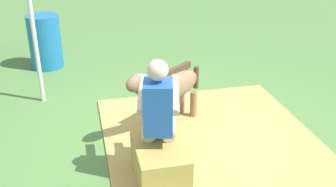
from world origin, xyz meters
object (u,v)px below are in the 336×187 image
at_px(pony_standing, 170,87).
at_px(water_barrel, 45,42).
at_px(tent_pole_right, 33,24).
at_px(person_seated, 159,112).
at_px(hay_bale, 160,163).

xyz_separation_m(pony_standing, water_barrel, (2.53, 1.60, -0.08)).
bearing_deg(tent_pole_right, water_barrel, -0.72).
bearing_deg(pony_standing, tent_pole_right, 54.96).
distance_m(pony_standing, tent_pole_right, 2.07).
bearing_deg(person_seated, hay_bale, 171.12).
distance_m(person_seated, pony_standing, 1.00).
bearing_deg(water_barrel, tent_pole_right, 179.28).
height_order(person_seated, tent_pole_right, tent_pole_right).
relative_size(hay_bale, water_barrel, 0.82).
relative_size(hay_bale, tent_pole_right, 0.33).
height_order(person_seated, pony_standing, person_seated).
distance_m(hay_bale, pony_standing, 1.19).
xyz_separation_m(hay_bale, tent_pole_right, (2.23, 1.26, 0.93)).
distance_m(hay_bale, person_seated, 0.52).
bearing_deg(pony_standing, water_barrel, 32.35).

